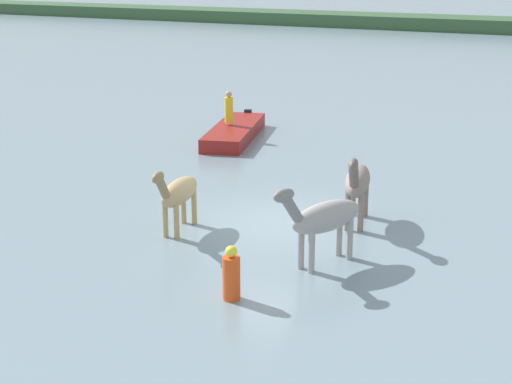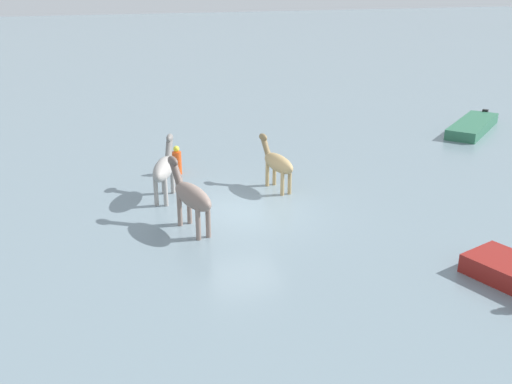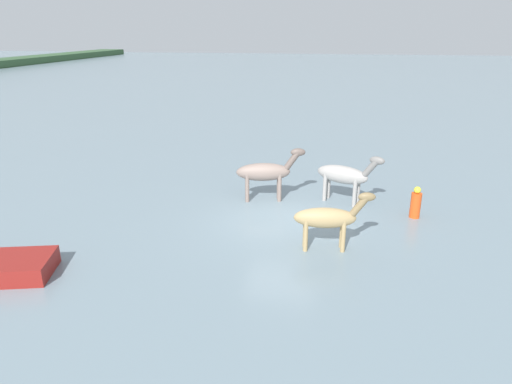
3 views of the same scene
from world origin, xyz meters
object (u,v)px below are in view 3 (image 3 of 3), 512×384
(horse_chestnut_trailing, at_px, (345,175))
(buoy_channel_marker, at_px, (416,204))
(horse_mid_herd, at_px, (328,218))
(horse_dun_straggler, at_px, (266,172))

(horse_chestnut_trailing, relative_size, buoy_channel_marker, 2.21)
(horse_mid_herd, xyz_separation_m, buoy_channel_marker, (3.05, -2.95, -0.50))
(horse_chestnut_trailing, bearing_deg, buoy_channel_marker, 1.82)
(horse_mid_herd, distance_m, horse_dun_straggler, 4.52)
(horse_dun_straggler, height_order, horse_chestnut_trailing, horse_dun_straggler)
(buoy_channel_marker, bearing_deg, horse_chestnut_trailing, 68.70)
(horse_chestnut_trailing, xyz_separation_m, buoy_channel_marker, (-0.97, -2.49, -0.60))
(horse_chestnut_trailing, bearing_deg, horse_dun_straggler, -152.20)
(horse_mid_herd, bearing_deg, horse_dun_straggler, 115.54)
(horse_mid_herd, xyz_separation_m, horse_chestnut_trailing, (4.02, -0.46, 0.09))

